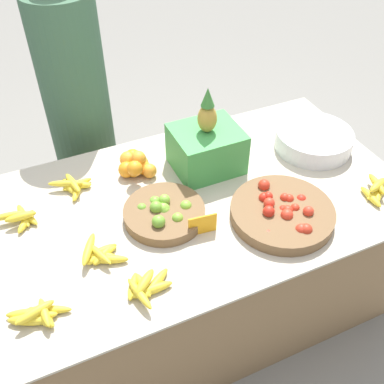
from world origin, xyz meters
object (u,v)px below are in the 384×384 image
Objects in this scene: tomato_basket at (282,213)px; price_sign at (203,225)px; metal_bowl at (314,140)px; vendor_person at (81,120)px; produce_crate at (206,147)px; lime_bowl at (164,212)px.

price_sign is (-0.33, 0.06, 0.02)m from tomato_basket.
metal_bowl is at bearing 41.07° from tomato_basket.
vendor_person reaches higher than tomato_basket.
tomato_basket is 0.46m from produce_crate.
metal_bowl is at bearing 28.30° from price_sign.
tomato_basket is at bearing -138.93° from metal_bowl.
produce_crate reaches higher than tomato_basket.
tomato_basket is at bearing -72.20° from produce_crate.
price_sign is 0.28× the size of produce_crate.
metal_bowl is (0.40, 0.35, 0.02)m from tomato_basket.
metal_bowl is 0.24× the size of vendor_person.
vendor_person is (-0.58, 1.06, -0.03)m from tomato_basket.
price_sign is 1.04m from vendor_person.
lime_bowl and tomato_basket have the same top height.
price_sign is at bearing -158.27° from metal_bowl.
produce_crate reaches higher than lime_bowl.
produce_crate is (0.19, 0.37, 0.07)m from price_sign.
lime_bowl is 0.18m from price_sign.
vendor_person is at bearing 124.74° from produce_crate.
vendor_person is at bearing 118.48° from tomato_basket.
lime_bowl is 0.21× the size of vendor_person.
lime_bowl is 0.85m from metal_bowl.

